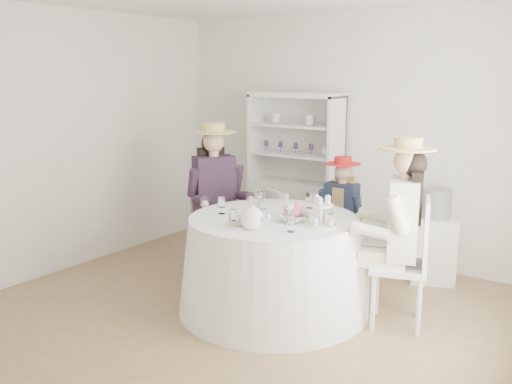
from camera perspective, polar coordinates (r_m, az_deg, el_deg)
The scene contains 21 objects.
ground at distance 5.12m, azimuth -0.66°, elevation -11.76°, with size 4.50×4.50×0.00m, color olive.
wall_back at distance 6.46m, azimuth 9.80°, elevation 5.45°, with size 4.50×4.50×0.00m, color white.
wall_front at distance 3.36m, azimuth -21.08°, elevation -1.03°, with size 4.50×4.50×0.00m, color white.
wall_left at distance 6.32m, azimuth -17.52°, elevation 4.93°, with size 4.50×4.50×0.00m, color white.
tea_table at distance 5.01m, azimuth 1.75°, elevation -7.21°, with size 1.66×1.66×0.84m.
hutch at distance 6.65m, azimuth 3.99°, elevation -0.33°, with size 1.16×0.60×1.83m.
side_table at distance 5.99m, azimuth 17.28°, elevation -5.44°, with size 0.42×0.42×0.65m, color silver.
hatbox at distance 5.88m, azimuth 17.56°, elevation -1.07°, with size 0.29×0.29×0.29m, color black.
guest_left at distance 5.76m, azimuth -4.10°, elevation 0.11°, with size 0.67×0.62×1.57m.
guest_mid at distance 5.76m, azimuth 8.46°, elevation -1.83°, with size 0.45×0.47×1.24m.
guest_right at distance 4.72m, azimuth 14.24°, elevation -2.90°, with size 0.64×0.59×1.56m.
spare_chair at distance 5.81m, azimuth 2.87°, elevation -3.84°, with size 0.48×0.48×0.90m.
teacup_a at distance 5.12m, azimuth 0.60°, elevation -1.46°, with size 0.09×0.09×0.07m, color white.
teacup_b at distance 5.12m, azimuth 4.01°, elevation -1.56°, with size 0.06×0.06×0.06m, color white.
teacup_c at distance 4.90m, azimuth 4.92°, elevation -2.13°, with size 0.08×0.08×0.07m, color white.
flower_bowl at distance 4.72m, azimuth 3.66°, elevation -2.76°, with size 0.20×0.20×0.05m, color white.
flower_arrangement at distance 4.77m, azimuth 3.91°, elevation -1.76°, with size 0.19×0.20×0.07m.
table_teapot at distance 4.50m, azimuth -0.39°, elevation -2.67°, with size 0.27×0.19×0.20m.
sandwich_plate at distance 4.63m, azimuth -1.44°, elevation -3.17°, with size 0.28×0.28×0.06m.
cupcake_stand at distance 4.62m, azimuth 6.49°, elevation -2.32°, with size 0.26×0.26×0.25m.
stemware_set at distance 4.87m, azimuth 1.79°, elevation -1.69°, with size 0.96×1.01×0.15m.
Camera 1 is at (2.75, -3.80, 2.06)m, focal length 40.00 mm.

